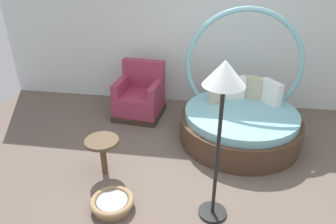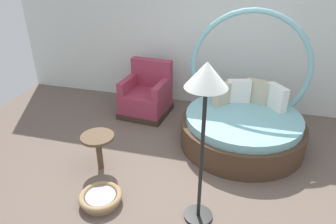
{
  "view_description": "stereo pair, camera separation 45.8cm",
  "coord_description": "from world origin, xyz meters",
  "px_view_note": "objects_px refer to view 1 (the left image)",
  "views": [
    {
      "loc": [
        0.05,
        -3.23,
        2.67
      ],
      "look_at": [
        -0.56,
        0.8,
        0.55
      ],
      "focal_mm": 33.25,
      "sensor_mm": 36.0,
      "label": 1
    },
    {
      "loc": [
        0.5,
        -3.13,
        2.67
      ],
      "look_at": [
        -0.56,
        0.8,
        0.55
      ],
      "focal_mm": 33.25,
      "sensor_mm": 36.0,
      "label": 2
    }
  ],
  "objects_px": {
    "pet_basket": "(112,203)",
    "red_armchair": "(140,97)",
    "round_daybed": "(240,116)",
    "side_table": "(102,146)",
    "floor_lamp": "(223,90)"
  },
  "relations": [
    {
      "from": "pet_basket",
      "to": "red_armchair",
      "type": "bearing_deg",
      "value": 95.09
    },
    {
      "from": "round_daybed",
      "to": "side_table",
      "type": "distance_m",
      "value": 2.18
    },
    {
      "from": "side_table",
      "to": "floor_lamp",
      "type": "bearing_deg",
      "value": -19.97
    },
    {
      "from": "round_daybed",
      "to": "pet_basket",
      "type": "bearing_deg",
      "value": -130.03
    },
    {
      "from": "red_armchair",
      "to": "pet_basket",
      "type": "xyz_separation_m",
      "value": [
        0.21,
        -2.35,
        -0.26
      ]
    },
    {
      "from": "red_armchair",
      "to": "side_table",
      "type": "height_order",
      "value": "red_armchair"
    },
    {
      "from": "red_armchair",
      "to": "floor_lamp",
      "type": "bearing_deg",
      "value": -59.04
    },
    {
      "from": "round_daybed",
      "to": "pet_basket",
      "type": "xyz_separation_m",
      "value": [
        -1.52,
        -1.81,
        -0.29
      ]
    },
    {
      "from": "pet_basket",
      "to": "floor_lamp",
      "type": "relative_size",
      "value": 0.28
    },
    {
      "from": "red_armchair",
      "to": "floor_lamp",
      "type": "distance_m",
      "value": 2.91
    },
    {
      "from": "round_daybed",
      "to": "floor_lamp",
      "type": "xyz_separation_m",
      "value": [
        -0.37,
        -1.73,
        1.16
      ]
    },
    {
      "from": "pet_basket",
      "to": "round_daybed",
      "type": "bearing_deg",
      "value": 49.97
    },
    {
      "from": "pet_basket",
      "to": "side_table",
      "type": "height_order",
      "value": "side_table"
    },
    {
      "from": "red_armchair",
      "to": "floor_lamp",
      "type": "relative_size",
      "value": 0.52
    },
    {
      "from": "round_daybed",
      "to": "pet_basket",
      "type": "relative_size",
      "value": 3.84
    }
  ]
}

